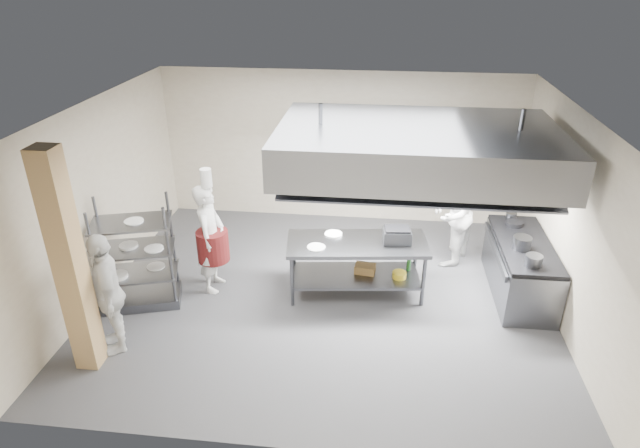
# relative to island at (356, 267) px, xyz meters

# --- Properties ---
(floor) EXTENTS (7.00, 7.00, 0.00)m
(floor) POSITION_rel_island_xyz_m (-0.49, -0.20, -0.46)
(floor) COLOR #303032
(floor) RESTS_ON ground
(ceiling) EXTENTS (7.00, 7.00, 0.00)m
(ceiling) POSITION_rel_island_xyz_m (-0.49, -0.20, 2.54)
(ceiling) COLOR silver
(ceiling) RESTS_ON wall_back
(wall_back) EXTENTS (7.00, 0.00, 7.00)m
(wall_back) POSITION_rel_island_xyz_m (-0.49, 2.80, 1.04)
(wall_back) COLOR #B8AA92
(wall_back) RESTS_ON ground
(wall_left) EXTENTS (0.00, 6.00, 6.00)m
(wall_left) POSITION_rel_island_xyz_m (-3.99, -0.20, 1.04)
(wall_left) COLOR #B8AA92
(wall_left) RESTS_ON ground
(wall_right) EXTENTS (0.00, 6.00, 6.00)m
(wall_right) POSITION_rel_island_xyz_m (3.01, -0.20, 1.04)
(wall_right) COLOR #B8AA92
(wall_right) RESTS_ON ground
(column) EXTENTS (0.30, 0.30, 3.00)m
(column) POSITION_rel_island_xyz_m (-3.39, -2.10, 1.04)
(column) COLOR tan
(column) RESTS_ON floor
(exhaust_hood) EXTENTS (4.00, 2.50, 0.60)m
(exhaust_hood) POSITION_rel_island_xyz_m (0.81, 0.20, 1.94)
(exhaust_hood) COLOR slate
(exhaust_hood) RESTS_ON ceiling
(hood_strip_a) EXTENTS (1.60, 0.12, 0.04)m
(hood_strip_a) POSITION_rel_island_xyz_m (-0.09, 0.20, 1.62)
(hood_strip_a) COLOR white
(hood_strip_a) RESTS_ON exhaust_hood
(hood_strip_b) EXTENTS (1.60, 0.12, 0.04)m
(hood_strip_b) POSITION_rel_island_xyz_m (1.71, 0.20, 1.62)
(hood_strip_b) COLOR white
(hood_strip_b) RESTS_ON exhaust_hood
(wall_shelf) EXTENTS (1.50, 0.28, 0.04)m
(wall_shelf) POSITION_rel_island_xyz_m (1.31, 2.64, 1.04)
(wall_shelf) COLOR slate
(wall_shelf) RESTS_ON wall_back
(island) EXTENTS (2.26, 1.15, 0.91)m
(island) POSITION_rel_island_xyz_m (0.00, 0.00, 0.00)
(island) COLOR gray
(island) RESTS_ON floor
(island_worktop) EXTENTS (2.26, 1.15, 0.06)m
(island_worktop) POSITION_rel_island_xyz_m (0.00, 0.00, 0.42)
(island_worktop) COLOR slate
(island_worktop) RESTS_ON island
(island_undershelf) EXTENTS (2.07, 1.04, 0.04)m
(island_undershelf) POSITION_rel_island_xyz_m (0.00, 0.00, -0.16)
(island_undershelf) COLOR slate
(island_undershelf) RESTS_ON island
(pass_rack) EXTENTS (1.28, 0.96, 1.71)m
(pass_rack) POSITION_rel_island_xyz_m (-3.29, -0.66, 0.40)
(pass_rack) COLOR gray
(pass_rack) RESTS_ON floor
(cooking_range) EXTENTS (0.80, 2.00, 0.84)m
(cooking_range) POSITION_rel_island_xyz_m (2.59, 0.30, -0.04)
(cooking_range) COLOR slate
(cooking_range) RESTS_ON floor
(range_top) EXTENTS (0.78, 1.96, 0.06)m
(range_top) POSITION_rel_island_xyz_m (2.59, 0.30, 0.41)
(range_top) COLOR black
(range_top) RESTS_ON cooking_range
(chef_head) EXTENTS (0.43, 0.66, 1.80)m
(chef_head) POSITION_rel_island_xyz_m (-2.30, -0.11, 0.44)
(chef_head) COLOR silver
(chef_head) RESTS_ON floor
(chef_line) EXTENTS (1.02, 1.13, 1.88)m
(chef_line) POSITION_rel_island_xyz_m (1.57, 1.18, 0.49)
(chef_line) COLOR silver
(chef_line) RESTS_ON floor
(chef_plating) EXTENTS (0.87, 1.10, 1.74)m
(chef_plating) POSITION_rel_island_xyz_m (-3.20, -1.73, 0.42)
(chef_plating) COLOR silver
(chef_plating) RESTS_ON floor
(griddle) EXTENTS (0.45, 0.37, 0.21)m
(griddle) POSITION_rel_island_xyz_m (0.61, 0.09, 0.56)
(griddle) COLOR slate
(griddle) RESTS_ON island_worktop
(wicker_basket) EXTENTS (0.35, 0.26, 0.14)m
(wicker_basket) POSITION_rel_island_xyz_m (0.14, 0.08, -0.06)
(wicker_basket) COLOR olive
(wicker_basket) RESTS_ON island_undershelf
(stockpot) EXTENTS (0.28, 0.28, 0.19)m
(stockpot) POSITION_rel_island_xyz_m (2.48, 0.11, 0.54)
(stockpot) COLOR gray
(stockpot) RESTS_ON range_top
(plate_stack) EXTENTS (0.28, 0.28, 0.05)m
(plate_stack) POSITION_rel_island_xyz_m (-3.29, -0.66, 0.09)
(plate_stack) COLOR white
(plate_stack) RESTS_ON pass_rack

